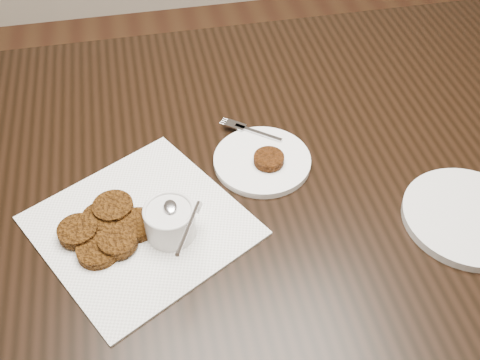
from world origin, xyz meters
name	(u,v)px	position (x,y,z in m)	size (l,w,h in m)	color
table	(254,286)	(-0.02, 0.05, 0.38)	(1.53, 0.98, 0.75)	black
napkin	(141,225)	(-0.24, -0.04, 0.75)	(0.30, 0.30, 0.00)	white
sauce_ramekin	(168,209)	(-0.19, -0.06, 0.81)	(0.11, 0.11, 0.11)	silver
patty_cluster	(107,227)	(-0.29, -0.04, 0.76)	(0.22, 0.22, 0.02)	#67370D
plate_with_patty	(262,158)	(-0.01, 0.07, 0.76)	(0.18, 0.18, 0.03)	white
plate_empty	(468,217)	(0.29, -0.13, 0.76)	(0.21, 0.21, 0.01)	silver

